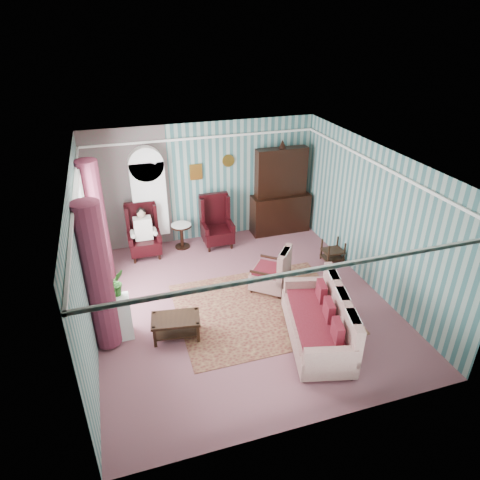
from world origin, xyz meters
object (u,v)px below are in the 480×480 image
object	(u,v)px
wingback_right	(217,222)
nest_table	(333,251)
floral_armchair	(270,269)
coffee_table	(176,327)
dresser_hutch	(281,189)
seated_woman	(144,233)
round_side_table	(182,236)
bookcase	(150,204)
sofa	(317,320)
wingback_left	(143,232)
plant_stand	(115,318)

from	to	relation	value
wingback_right	nest_table	bearing A→B (deg)	-33.75
floral_armchair	coffee_table	distance (m)	2.32
dresser_hutch	floral_armchair	distance (m)	2.79
seated_woman	coffee_table	bearing A→B (deg)	-86.39
dresser_hutch	round_side_table	world-z (taller)	dresser_hutch
bookcase	dresser_hutch	xyz separation A→B (m)	(3.25, -0.12, 0.06)
dresser_hutch	coffee_table	bearing A→B (deg)	-134.71
sofa	coffee_table	distance (m)	2.45
bookcase	wingback_right	xyz separation A→B (m)	(1.50, -0.39, -0.50)
wingback_left	nest_table	size ratio (longest dim) A/B	2.31
round_side_table	nest_table	bearing A→B (deg)	-28.20
seated_woman	dresser_hutch	bearing A→B (deg)	4.41
wingback_left	nest_table	xyz separation A→B (m)	(4.07, -1.55, -0.35)
bookcase	wingback_left	xyz separation A→B (m)	(-0.25, -0.39, -0.50)
wingback_left	wingback_right	xyz separation A→B (m)	(1.75, 0.00, 0.00)
floral_armchair	coffee_table	xyz separation A→B (m)	(-2.11, -0.93, -0.27)
dresser_hutch	coffee_table	size ratio (longest dim) A/B	2.82
dresser_hutch	seated_woman	distance (m)	3.56
bookcase	floral_armchair	bearing A→B (deg)	-51.02
plant_stand	coffee_table	size ratio (longest dim) A/B	0.96
bookcase	plant_stand	bearing A→B (deg)	-108.49
dresser_hutch	floral_armchair	xyz separation A→B (m)	(-1.20, -2.41, -0.70)
wingback_right	floral_armchair	size ratio (longest dim) A/B	1.31
dresser_hutch	nest_table	world-z (taller)	dresser_hutch
bookcase	coffee_table	world-z (taller)	bookcase
wingback_left	plant_stand	distance (m)	2.87
bookcase	plant_stand	world-z (taller)	bookcase
round_side_table	plant_stand	xyz separation A→B (m)	(-1.70, -2.90, 0.10)
bookcase	coffee_table	bearing A→B (deg)	-90.93
bookcase	round_side_table	size ratio (longest dim) A/B	3.73
wingback_left	wingback_right	bearing A→B (deg)	0.00
round_side_table	floral_armchair	size ratio (longest dim) A/B	0.63
seated_woman	nest_table	world-z (taller)	seated_woman
wingback_right	dresser_hutch	bearing A→B (deg)	8.77
dresser_hutch	round_side_table	distance (m)	2.75
wingback_right	floral_armchair	world-z (taller)	wingback_right
wingback_right	coffee_table	world-z (taller)	wingback_right
dresser_hutch	wingback_left	size ratio (longest dim) A/B	1.89
plant_stand	wingback_left	bearing A→B (deg)	73.78
wingback_left	coffee_table	xyz separation A→B (m)	(0.19, -3.07, -0.42)
plant_stand	round_side_table	bearing A→B (deg)	59.62
wingback_left	dresser_hutch	bearing A→B (deg)	4.41
coffee_table	plant_stand	bearing A→B (deg)	162.18
dresser_hutch	sofa	world-z (taller)	dresser_hutch
dresser_hutch	plant_stand	xyz separation A→B (m)	(-4.30, -3.02, -0.78)
sofa	bookcase	bearing A→B (deg)	41.21
wingback_right	floral_armchair	xyz separation A→B (m)	(0.55, -2.14, -0.15)
round_side_table	coffee_table	xyz separation A→B (m)	(-0.71, -3.22, -0.09)
dresser_hutch	round_side_table	xyz separation A→B (m)	(-2.60, -0.12, -0.88)
dresser_hutch	coffee_table	world-z (taller)	dresser_hutch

